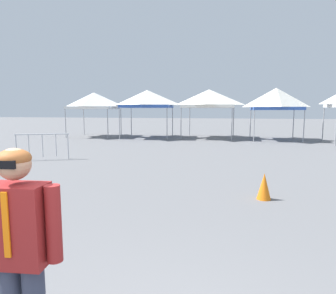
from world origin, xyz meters
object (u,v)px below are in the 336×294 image
at_px(canopy_tent_behind_center, 94,101).
at_px(canopy_tent_behind_right, 147,99).
at_px(canopy_tent_left_of_center, 209,99).
at_px(canopy_tent_far_right, 276,99).
at_px(crowd_barrier_near_person, 42,141).
at_px(person_foreground, 20,249).
at_px(traffic_cone_near_barrier, 264,186).

distance_m(canopy_tent_behind_center, canopy_tent_behind_right, 4.19).
xyz_separation_m(canopy_tent_left_of_center, canopy_tent_far_right, (4.49, -0.50, -0.08)).
height_order(canopy_tent_behind_center, crowd_barrier_near_person, canopy_tent_behind_center).
height_order(canopy_tent_behind_right, crowd_barrier_near_person, canopy_tent_behind_right).
bearing_deg(person_foreground, canopy_tent_left_of_center, 89.86).
distance_m(canopy_tent_behind_right, traffic_cone_near_barrier, 15.85).
distance_m(canopy_tent_behind_center, canopy_tent_far_right, 13.09).
bearing_deg(canopy_tent_left_of_center, canopy_tent_far_right, -6.32).
distance_m(canopy_tent_behind_center, crowd_barrier_near_person, 10.82).
height_order(canopy_tent_behind_center, person_foreground, canopy_tent_behind_center).
relative_size(canopy_tent_behind_center, canopy_tent_behind_right, 0.94).
xyz_separation_m(canopy_tent_behind_center, traffic_cone_near_barrier, (10.85, -14.21, -2.40)).
bearing_deg(canopy_tent_left_of_center, traffic_cone_near_barrier, -81.34).
bearing_deg(canopy_tent_far_right, crowd_barrier_near_person, -135.38).
bearing_deg(canopy_tent_far_right, canopy_tent_left_of_center, 173.68).
relative_size(canopy_tent_behind_right, crowd_barrier_near_person, 1.91).
bearing_deg(canopy_tent_far_right, person_foreground, -103.16).
height_order(canopy_tent_behind_right, traffic_cone_near_barrier, canopy_tent_behind_right).
height_order(canopy_tent_far_right, person_foreground, canopy_tent_far_right).
distance_m(person_foreground, traffic_cone_near_barrier, 5.67).
distance_m(canopy_tent_far_right, traffic_cone_near_barrier, 14.65).
xyz_separation_m(canopy_tent_behind_center, canopy_tent_behind_right, (4.19, -0.05, 0.11)).
bearing_deg(canopy_tent_behind_center, crowd_barrier_near_person, -76.09).
relative_size(canopy_tent_behind_center, canopy_tent_far_right, 1.01).
relative_size(canopy_tent_left_of_center, person_foreground, 2.09).
relative_size(canopy_tent_behind_right, person_foreground, 2.09).
bearing_deg(canopy_tent_behind_right, crowd_barrier_near_person, -99.00).
height_order(person_foreground, crowd_barrier_near_person, person_foreground).
height_order(canopy_tent_far_right, crowd_barrier_near_person, canopy_tent_far_right).
xyz_separation_m(canopy_tent_behind_right, canopy_tent_far_right, (8.90, 0.11, -0.06)).
relative_size(person_foreground, crowd_barrier_near_person, 0.91).
distance_m(canopy_tent_behind_right, canopy_tent_far_right, 8.90).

